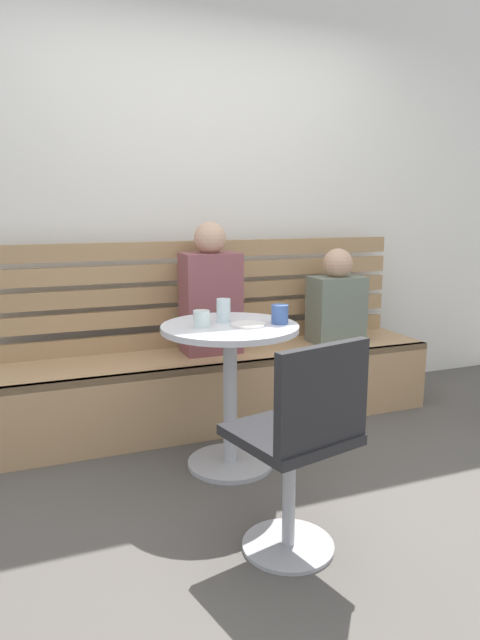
{
  "coord_description": "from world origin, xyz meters",
  "views": [
    {
      "loc": [
        -1.08,
        -1.9,
        1.3
      ],
      "look_at": [
        -0.07,
        0.66,
        0.75
      ],
      "focal_mm": 31.31,
      "sensor_mm": 36.0,
      "label": 1
    }
  ],
  "objects_px": {
    "person_adult": "(211,295)",
    "person_child_left": "(337,301)",
    "white_chair": "(301,441)",
    "cup_glass_short": "(201,319)",
    "booth_bench": "(219,387)",
    "plate_small": "(248,325)",
    "cafe_table": "(230,368)",
    "cup_glass_tall": "(223,311)",
    "cup_mug_blue": "(280,314)"
  },
  "relations": [
    {
      "from": "booth_bench",
      "to": "person_adult",
      "type": "xyz_separation_m",
      "value": [
        -0.03,
        0.04,
        0.57
      ]
    },
    {
      "from": "person_adult",
      "to": "person_child_left",
      "type": "distance_m",
      "value": 0.85
    },
    {
      "from": "white_chair",
      "to": "cup_mug_blue",
      "type": "bearing_deg",
      "value": 70.53
    },
    {
      "from": "white_chair",
      "to": "person_adult",
      "type": "relative_size",
      "value": 1.08
    },
    {
      "from": "person_adult",
      "to": "cup_glass_tall",
      "type": "relative_size",
      "value": 6.53
    },
    {
      "from": "plate_small",
      "to": "white_chair",
      "type": "bearing_deg",
      "value": -97.38
    },
    {
      "from": "white_chair",
      "to": "cup_glass_tall",
      "type": "distance_m",
      "value": 0.94
    },
    {
      "from": "booth_bench",
      "to": "cup_glass_short",
      "type": "distance_m",
      "value": 0.85
    },
    {
      "from": "person_adult",
      "to": "plate_small",
      "type": "distance_m",
      "value": 0.68
    },
    {
      "from": "person_adult",
      "to": "plate_small",
      "type": "bearing_deg",
      "value": -93.06
    },
    {
      "from": "person_adult",
      "to": "cup_glass_tall",
      "type": "distance_m",
      "value": 0.57
    },
    {
      "from": "cafe_table",
      "to": "cup_glass_short",
      "type": "xyz_separation_m",
      "value": [
        -0.14,
        0.01,
        0.26
      ]
    },
    {
      "from": "white_chair",
      "to": "plate_small",
      "type": "bearing_deg",
      "value": 82.62
    },
    {
      "from": "cafe_table",
      "to": "cup_glass_short",
      "type": "distance_m",
      "value": 0.3
    },
    {
      "from": "person_child_left",
      "to": "cup_glass_short",
      "type": "distance_m",
      "value": 1.24
    },
    {
      "from": "cup_glass_short",
      "to": "cup_mug_blue",
      "type": "relative_size",
      "value": 0.84
    },
    {
      "from": "person_adult",
      "to": "cup_glass_short",
      "type": "height_order",
      "value": "person_adult"
    },
    {
      "from": "person_child_left",
      "to": "cup_glass_tall",
      "type": "xyz_separation_m",
      "value": [
        -0.96,
        -0.51,
        0.09
      ]
    },
    {
      "from": "white_chair",
      "to": "cup_glass_short",
      "type": "relative_size",
      "value": 10.63
    },
    {
      "from": "person_adult",
      "to": "person_child_left",
      "type": "bearing_deg",
      "value": -2.97
    },
    {
      "from": "person_child_left",
      "to": "person_adult",
      "type": "bearing_deg",
      "value": 177.03
    },
    {
      "from": "cafe_table",
      "to": "white_chair",
      "type": "relative_size",
      "value": 0.87
    },
    {
      "from": "cafe_table",
      "to": "plate_small",
      "type": "relative_size",
      "value": 4.35
    },
    {
      "from": "booth_bench",
      "to": "cup_mug_blue",
      "type": "bearing_deg",
      "value": -81.63
    },
    {
      "from": "cup_glass_tall",
      "to": "plate_small",
      "type": "height_order",
      "value": "cup_glass_tall"
    },
    {
      "from": "white_chair",
      "to": "cup_mug_blue",
      "type": "relative_size",
      "value": 8.95
    },
    {
      "from": "person_adult",
      "to": "person_child_left",
      "type": "xyz_separation_m",
      "value": [
        0.85,
        -0.04,
        -0.09
      ]
    },
    {
      "from": "cafe_table",
      "to": "cup_mug_blue",
      "type": "relative_size",
      "value": 7.79
    },
    {
      "from": "booth_bench",
      "to": "plate_small",
      "type": "distance_m",
      "value": 0.83
    },
    {
      "from": "booth_bench",
      "to": "plate_small",
      "type": "xyz_separation_m",
      "value": [
        -0.07,
        -0.64,
        0.52
      ]
    },
    {
      "from": "cafe_table",
      "to": "cup_mug_blue",
      "type": "distance_m",
      "value": 0.37
    },
    {
      "from": "cup_glass_tall",
      "to": "cup_mug_blue",
      "type": "relative_size",
      "value": 1.26
    },
    {
      "from": "booth_bench",
      "to": "cafe_table",
      "type": "bearing_deg",
      "value": -103.82
    },
    {
      "from": "booth_bench",
      "to": "cup_glass_tall",
      "type": "height_order",
      "value": "cup_glass_tall"
    },
    {
      "from": "white_chair",
      "to": "cup_glass_short",
      "type": "bearing_deg",
      "value": 98.28
    },
    {
      "from": "plate_small",
      "to": "cup_glass_short",
      "type": "bearing_deg",
      "value": 164.1
    },
    {
      "from": "person_adult",
      "to": "cup_mug_blue",
      "type": "bearing_deg",
      "value": -79.33
    },
    {
      "from": "cafe_table",
      "to": "cup_glass_tall",
      "type": "distance_m",
      "value": 0.29
    },
    {
      "from": "cup_glass_short",
      "to": "cafe_table",
      "type": "bearing_deg",
      "value": -2.53
    },
    {
      "from": "booth_bench",
      "to": "person_adult",
      "type": "relative_size",
      "value": 3.44
    },
    {
      "from": "booth_bench",
      "to": "cafe_table",
      "type": "xyz_separation_m",
      "value": [
        -0.14,
        -0.59,
        0.3
      ]
    },
    {
      "from": "cup_mug_blue",
      "to": "white_chair",
      "type": "bearing_deg",
      "value": -109.47
    },
    {
      "from": "cup_mug_blue",
      "to": "person_adult",
      "type": "bearing_deg",
      "value": 100.67
    },
    {
      "from": "person_adult",
      "to": "cup_glass_short",
      "type": "distance_m",
      "value": 0.67
    },
    {
      "from": "cup_glass_short",
      "to": "plate_small",
      "type": "relative_size",
      "value": 0.47
    },
    {
      "from": "cafe_table",
      "to": "booth_bench",
      "type": "bearing_deg",
      "value": 76.18
    },
    {
      "from": "person_child_left",
      "to": "cup_glass_tall",
      "type": "relative_size",
      "value": 5.09
    },
    {
      "from": "cafe_table",
      "to": "white_chair",
      "type": "distance_m",
      "value": 0.81
    },
    {
      "from": "white_chair",
      "to": "plate_small",
      "type": "height_order",
      "value": "white_chair"
    },
    {
      "from": "cafe_table",
      "to": "person_child_left",
      "type": "bearing_deg",
      "value": 31.31
    }
  ]
}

